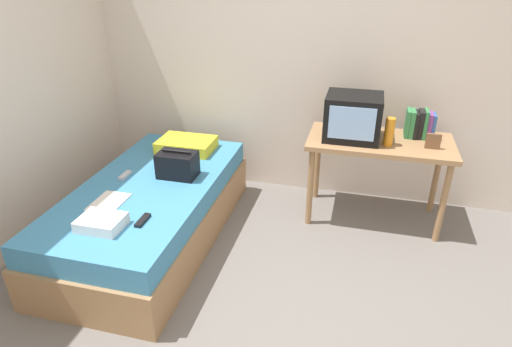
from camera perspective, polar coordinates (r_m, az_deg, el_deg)
The scene contains 14 objects.
ground_plane at distance 2.83m, azimuth -0.78°, elevation -20.23°, with size 8.00×8.00×0.00m, color slate.
wall_back at distance 3.98m, azimuth 6.91°, elevation 15.29°, with size 5.20×0.10×2.60m, color beige.
bed at distance 3.57m, azimuth -13.56°, elevation -4.88°, with size 1.00×2.00×0.50m.
desk at distance 3.72m, azimuth 15.87°, elevation 2.97°, with size 1.16×0.60×0.73m.
tv at distance 3.60m, azimuth 12.62°, elevation 7.27°, with size 0.44×0.39×0.36m.
water_bottle at distance 3.55m, azimuth 17.10°, elevation 5.26°, with size 0.07×0.07×0.22m, color orange.
book_row at distance 3.80m, azimuth 20.68°, elevation 6.08°, with size 0.23×0.16×0.23m.
picture_frame at distance 3.61m, azimuth 22.25°, elevation 3.94°, with size 0.11×0.02×0.12m, color brown.
pillow at distance 3.97m, azimuth -9.12°, elevation 3.77°, with size 0.49×0.34×0.10m, color yellow.
handbag at distance 3.47m, azimuth -10.28°, elevation 1.16°, with size 0.30×0.20×0.22m.
magazine at distance 3.26m, azimuth -18.78°, elevation -3.57°, with size 0.21×0.29×0.01m, color white.
remote_dark at distance 2.97m, azimuth -14.66°, elevation -5.97°, with size 0.04×0.16×0.02m, color black.
remote_silver at distance 3.60m, azimuth -16.82°, elevation -0.22°, with size 0.04×0.14×0.02m, color #B7B7BC.
folded_towel at distance 2.97m, azimuth -19.65°, elevation -6.09°, with size 0.28×0.22×0.08m, color white.
Camera 1 is at (0.52, -1.87, 2.06)m, focal length 30.45 mm.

